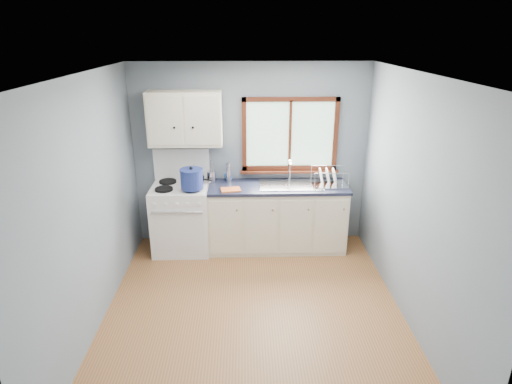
{
  "coord_description": "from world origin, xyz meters",
  "views": [
    {
      "loc": [
        -0.08,
        -3.89,
        2.86
      ],
      "look_at": [
        0.05,
        0.9,
        1.05
      ],
      "focal_mm": 30.0,
      "sensor_mm": 36.0,
      "label": 1
    }
  ],
  "objects_px": {
    "gas_range": "(182,216)",
    "dish_rack": "(328,181)",
    "stockpot": "(192,179)",
    "thermos": "(229,172)",
    "utensil_crock": "(212,177)",
    "sink": "(291,189)",
    "base_cabinets": "(277,220)",
    "skillet": "(195,179)"
  },
  "relations": [
    {
      "from": "gas_range",
      "to": "skillet",
      "type": "bearing_deg",
      "value": 36.31
    },
    {
      "from": "skillet",
      "to": "thermos",
      "type": "bearing_deg",
      "value": 23.31
    },
    {
      "from": "skillet",
      "to": "dish_rack",
      "type": "height_order",
      "value": "dish_rack"
    },
    {
      "from": "utensil_crock",
      "to": "skillet",
      "type": "bearing_deg",
      "value": -172.77
    },
    {
      "from": "sink",
      "to": "skillet",
      "type": "height_order",
      "value": "sink"
    },
    {
      "from": "skillet",
      "to": "dish_rack",
      "type": "xyz_separation_m",
      "value": [
        1.79,
        -0.13,
        -0.0
      ]
    },
    {
      "from": "sink",
      "to": "dish_rack",
      "type": "xyz_separation_m",
      "value": [
        0.5,
        -0.01,
        0.12
      ]
    },
    {
      "from": "sink",
      "to": "skillet",
      "type": "xyz_separation_m",
      "value": [
        -1.29,
        0.12,
        0.13
      ]
    },
    {
      "from": "stockpot",
      "to": "thermos",
      "type": "bearing_deg",
      "value": 36.99
    },
    {
      "from": "gas_range",
      "to": "thermos",
      "type": "distance_m",
      "value": 0.88
    },
    {
      "from": "gas_range",
      "to": "dish_rack",
      "type": "xyz_separation_m",
      "value": [
        1.99,
        0.01,
        0.49
      ]
    },
    {
      "from": "gas_range",
      "to": "utensil_crock",
      "type": "xyz_separation_m",
      "value": [
        0.42,
        0.17,
        0.51
      ]
    },
    {
      "from": "skillet",
      "to": "utensil_crock",
      "type": "xyz_separation_m",
      "value": [
        0.22,
        0.03,
        0.02
      ]
    },
    {
      "from": "skillet",
      "to": "utensil_crock",
      "type": "height_order",
      "value": "utensil_crock"
    },
    {
      "from": "gas_range",
      "to": "dish_rack",
      "type": "bearing_deg",
      "value": 0.27
    },
    {
      "from": "thermos",
      "to": "gas_range",
      "type": "bearing_deg",
      "value": -165.11
    },
    {
      "from": "utensil_crock",
      "to": "base_cabinets",
      "type": "bearing_deg",
      "value": -9.72
    },
    {
      "from": "gas_range",
      "to": "base_cabinets",
      "type": "distance_m",
      "value": 1.31
    },
    {
      "from": "skillet",
      "to": "gas_range",
      "type": "bearing_deg",
      "value": -124.09
    },
    {
      "from": "skillet",
      "to": "thermos",
      "type": "height_order",
      "value": "thermos"
    },
    {
      "from": "gas_range",
      "to": "base_cabinets",
      "type": "xyz_separation_m",
      "value": [
        1.31,
        0.02,
        -0.08
      ]
    },
    {
      "from": "base_cabinets",
      "to": "stockpot",
      "type": "xyz_separation_m",
      "value": [
        -1.12,
        -0.19,
        0.68
      ]
    },
    {
      "from": "sink",
      "to": "gas_range",
      "type": "bearing_deg",
      "value": -179.29
    },
    {
      "from": "stockpot",
      "to": "sink",
      "type": "bearing_deg",
      "value": 8.46
    },
    {
      "from": "stockpot",
      "to": "dish_rack",
      "type": "height_order",
      "value": "stockpot"
    },
    {
      "from": "sink",
      "to": "thermos",
      "type": "xyz_separation_m",
      "value": [
        -0.84,
        0.15,
        0.2
      ]
    },
    {
      "from": "gas_range",
      "to": "thermos",
      "type": "height_order",
      "value": "gas_range"
    },
    {
      "from": "thermos",
      "to": "dish_rack",
      "type": "bearing_deg",
      "value": -6.94
    },
    {
      "from": "sink",
      "to": "skillet",
      "type": "distance_m",
      "value": 1.3
    },
    {
      "from": "base_cabinets",
      "to": "utensil_crock",
      "type": "relative_size",
      "value": 4.67
    },
    {
      "from": "gas_range",
      "to": "skillet",
      "type": "xyz_separation_m",
      "value": [
        0.19,
        0.14,
        0.49
      ]
    },
    {
      "from": "gas_range",
      "to": "sink",
      "type": "height_order",
      "value": "gas_range"
    },
    {
      "from": "base_cabinets",
      "to": "utensil_crock",
      "type": "distance_m",
      "value": 1.08
    },
    {
      "from": "dish_rack",
      "to": "stockpot",
      "type": "bearing_deg",
      "value": -173.34
    },
    {
      "from": "base_cabinets",
      "to": "stockpot",
      "type": "height_order",
      "value": "stockpot"
    },
    {
      "from": "skillet",
      "to": "dish_rack",
      "type": "distance_m",
      "value": 1.8
    },
    {
      "from": "base_cabinets",
      "to": "sink",
      "type": "xyz_separation_m",
      "value": [
        0.18,
        -0.0,
        0.45
      ]
    },
    {
      "from": "utensil_crock",
      "to": "gas_range",
      "type": "bearing_deg",
      "value": -157.64
    },
    {
      "from": "base_cabinets",
      "to": "stockpot",
      "type": "relative_size",
      "value": 6.0
    },
    {
      "from": "stockpot",
      "to": "base_cabinets",
      "type": "bearing_deg",
      "value": 9.82
    },
    {
      "from": "base_cabinets",
      "to": "thermos",
      "type": "bearing_deg",
      "value": 166.84
    },
    {
      "from": "gas_range",
      "to": "utensil_crock",
      "type": "relative_size",
      "value": 3.44
    }
  ]
}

